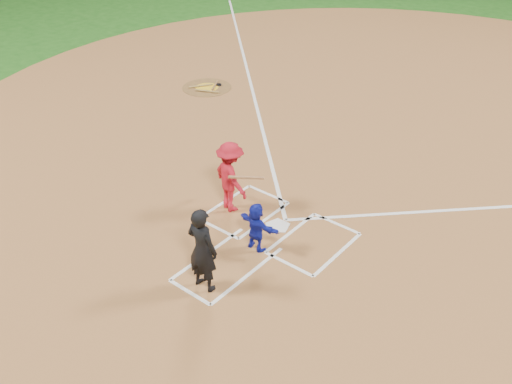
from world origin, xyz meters
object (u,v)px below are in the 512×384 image
Objects in this scene: catcher at (256,227)px; umpire at (202,250)px; on_deck_circle at (207,87)px; batter_at_plate at (231,177)px; home_plate at (278,226)px.

catcher is 1.60m from umpire.
umpire reaches higher than on_deck_circle.
umpire is at bearing -59.83° from batter_at_plate.
on_deck_circle is 0.99× the size of batter_at_plate.
catcher is at bearing -40.15° from on_deck_circle.
batter_at_plate reaches higher than on_deck_circle.
umpire reaches higher than batter_at_plate.
umpire is (6.94, -7.45, 0.90)m from on_deck_circle.
home_plate is 0.54× the size of catcher.
on_deck_circle is at bearing -35.96° from home_plate.
home_plate is 1.07m from catcher.
umpire is (0.10, -2.48, 0.89)m from home_plate.
on_deck_circle is (-6.85, 4.97, -0.00)m from home_plate.
home_plate is at bearing 4.89° from batter_at_plate.
batter_at_plate is at bearing -62.33° from umpire.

